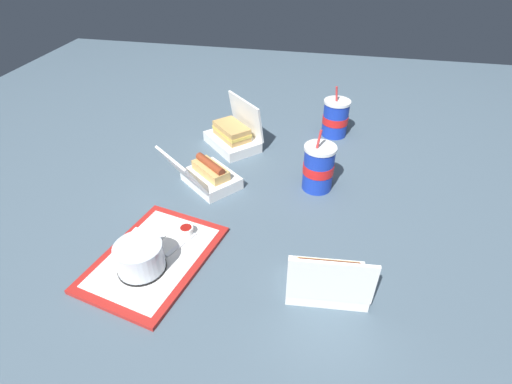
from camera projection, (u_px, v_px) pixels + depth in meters
name	position (u px, v px, depth m)	size (l,w,h in m)	color
ground_plane	(258.00, 206.00, 1.26)	(3.20, 3.20, 0.00)	#4C6070
food_tray	(154.00, 258.00, 1.07)	(0.42, 0.33, 0.01)	red
cake_container	(140.00, 258.00, 1.00)	(0.12, 0.12, 0.08)	black
ketchup_cup	(186.00, 230.00, 1.12)	(0.04, 0.04, 0.02)	white
napkin_stack	(140.00, 243.00, 1.10)	(0.10, 0.10, 0.00)	white
plastic_fork	(181.00, 244.00, 1.09)	(0.11, 0.01, 0.01)	white
clamshell_hotdog_back	(208.00, 176.00, 1.32)	(0.28, 0.27, 0.16)	white
clamshell_sandwich_right	(234.00, 136.00, 1.54)	(0.25, 0.25, 0.18)	white
clamshell_hotdog_left	(327.00, 279.00, 0.96)	(0.16, 0.20, 0.17)	white
soda_cup_corner	(335.00, 118.00, 1.60)	(0.11, 0.11, 0.21)	#1938B7
soda_cup_back	(318.00, 168.00, 1.29)	(0.10, 0.10, 0.22)	#1938B7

